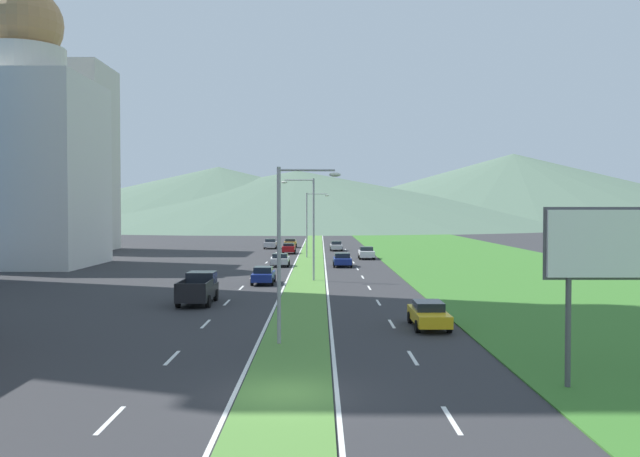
{
  "coord_description": "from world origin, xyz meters",
  "views": [
    {
      "loc": [
        1.17,
        -23.24,
        6.33
      ],
      "look_at": [
        1.27,
        29.22,
        4.81
      ],
      "focal_mm": 38.75,
      "sensor_mm": 36.0,
      "label": 1
    }
  ],
  "objects_px": {
    "street_lamp_mid": "(309,222)",
    "car_9": "(365,253)",
    "car_0": "(279,260)",
    "street_lamp_near": "(285,241)",
    "car_6": "(288,248)",
    "pickup_truck_0": "(197,289)",
    "street_lamp_far": "(308,220)",
    "car_5": "(335,246)",
    "car_8": "(262,275)",
    "car_7": "(427,314)",
    "car_1": "(341,260)",
    "billboard_roadside": "(621,252)",
    "car_2": "(289,243)",
    "car_3": "(269,244)"
  },
  "relations": [
    {
      "from": "car_6",
      "to": "pickup_truck_0",
      "type": "relative_size",
      "value": 0.75
    },
    {
      "from": "billboard_roadside",
      "to": "car_0",
      "type": "xyz_separation_m",
      "value": [
        -14.93,
        51.24,
        -4.09
      ]
    },
    {
      "from": "car_0",
      "to": "car_3",
      "type": "height_order",
      "value": "car_3"
    },
    {
      "from": "street_lamp_near",
      "to": "car_5",
      "type": "relative_size",
      "value": 1.79
    },
    {
      "from": "car_0",
      "to": "car_6",
      "type": "height_order",
      "value": "car_6"
    },
    {
      "from": "car_5",
      "to": "pickup_truck_0",
      "type": "height_order",
      "value": "pickup_truck_0"
    },
    {
      "from": "street_lamp_near",
      "to": "car_8",
      "type": "bearing_deg",
      "value": 97.08
    },
    {
      "from": "car_1",
      "to": "car_7",
      "type": "height_order",
      "value": "car_1"
    },
    {
      "from": "billboard_roadside",
      "to": "car_5",
      "type": "xyz_separation_m",
      "value": [
        -8.12,
        79.52,
        -4.09
      ]
    },
    {
      "from": "car_0",
      "to": "car_6",
      "type": "distance_m",
      "value": 21.33
    },
    {
      "from": "car_7",
      "to": "pickup_truck_0",
      "type": "bearing_deg",
      "value": -123.91
    },
    {
      "from": "car_5",
      "to": "pickup_truck_0",
      "type": "xyz_separation_m",
      "value": [
        -10.56,
        -57.75,
        0.26
      ]
    },
    {
      "from": "car_2",
      "to": "car_9",
      "type": "distance_m",
      "value": 27.55
    },
    {
      "from": "car_9",
      "to": "car_0",
      "type": "bearing_deg",
      "value": -42.72
    },
    {
      "from": "billboard_roadside",
      "to": "street_lamp_far",
      "type": "bearing_deg",
      "value": 100.51
    },
    {
      "from": "street_lamp_mid",
      "to": "car_7",
      "type": "height_order",
      "value": "street_lamp_mid"
    },
    {
      "from": "car_3",
      "to": "car_5",
      "type": "relative_size",
      "value": 0.92
    },
    {
      "from": "street_lamp_mid",
      "to": "car_3",
      "type": "xyz_separation_m",
      "value": [
        -6.91,
        48.51,
        -4.38
      ]
    },
    {
      "from": "street_lamp_near",
      "to": "street_lamp_far",
      "type": "relative_size",
      "value": 0.99
    },
    {
      "from": "car_0",
      "to": "street_lamp_near",
      "type": "bearing_deg",
      "value": -176.29
    },
    {
      "from": "car_0",
      "to": "car_5",
      "type": "distance_m",
      "value": 29.09
    },
    {
      "from": "car_8",
      "to": "pickup_truck_0",
      "type": "bearing_deg",
      "value": 164.22
    },
    {
      "from": "car_5",
      "to": "street_lamp_near",
      "type": "bearing_deg",
      "value": -3.2
    },
    {
      "from": "car_5",
      "to": "car_6",
      "type": "bearing_deg",
      "value": -44.49
    },
    {
      "from": "billboard_roadside",
      "to": "car_0",
      "type": "height_order",
      "value": "billboard_roadside"
    },
    {
      "from": "car_7",
      "to": "car_2",
      "type": "bearing_deg",
      "value": -171.99
    },
    {
      "from": "car_2",
      "to": "car_6",
      "type": "distance_m",
      "value": 15.12
    },
    {
      "from": "car_8",
      "to": "pickup_truck_0",
      "type": "relative_size",
      "value": 0.81
    },
    {
      "from": "car_0",
      "to": "car_5",
      "type": "xyz_separation_m",
      "value": [
        6.81,
        28.28,
        0.0
      ]
    },
    {
      "from": "car_1",
      "to": "car_8",
      "type": "distance_m",
      "value": 18.76
    },
    {
      "from": "street_lamp_mid",
      "to": "car_6",
      "type": "distance_m",
      "value": 36.96
    },
    {
      "from": "street_lamp_near",
      "to": "car_8",
      "type": "xyz_separation_m",
      "value": [
        -3.2,
        25.77,
        -4.06
      ]
    },
    {
      "from": "street_lamp_mid",
      "to": "car_9",
      "type": "xyz_separation_m",
      "value": [
        6.7,
        26.23,
        -4.39
      ]
    },
    {
      "from": "billboard_roadside",
      "to": "car_0",
      "type": "distance_m",
      "value": 53.53
    },
    {
      "from": "car_5",
      "to": "car_7",
      "type": "relative_size",
      "value": 0.97
    },
    {
      "from": "street_lamp_near",
      "to": "street_lamp_mid",
      "type": "xyz_separation_m",
      "value": [
        0.67,
        28.16,
        0.36
      ]
    },
    {
      "from": "billboard_roadside",
      "to": "car_9",
      "type": "bearing_deg",
      "value": 94.36
    },
    {
      "from": "car_2",
      "to": "car_7",
      "type": "height_order",
      "value": "car_2"
    },
    {
      "from": "street_lamp_mid",
      "to": "car_7",
      "type": "xyz_separation_m",
      "value": [
        6.66,
        -23.61,
        -4.45
      ]
    },
    {
      "from": "street_lamp_mid",
      "to": "car_5",
      "type": "height_order",
      "value": "street_lamp_mid"
    },
    {
      "from": "car_5",
      "to": "pickup_truck_0",
      "type": "distance_m",
      "value": 58.71
    },
    {
      "from": "car_3",
      "to": "car_8",
      "type": "distance_m",
      "value": 51.0
    },
    {
      "from": "car_3",
      "to": "street_lamp_mid",
      "type": "bearing_deg",
      "value": -171.89
    },
    {
      "from": "car_0",
      "to": "car_8",
      "type": "distance_m",
      "value": 17.6
    },
    {
      "from": "car_2",
      "to": "car_5",
      "type": "height_order",
      "value": "car_2"
    },
    {
      "from": "car_9",
      "to": "street_lamp_near",
      "type": "bearing_deg",
      "value": -7.72
    },
    {
      "from": "car_3",
      "to": "car_6",
      "type": "xyz_separation_m",
      "value": [
        3.42,
        -11.98,
        -0.02
      ]
    },
    {
      "from": "street_lamp_mid",
      "to": "car_9",
      "type": "relative_size",
      "value": 2.17
    },
    {
      "from": "car_5",
      "to": "car_7",
      "type": "height_order",
      "value": "car_5"
    },
    {
      "from": "car_6",
      "to": "car_7",
      "type": "relative_size",
      "value": 0.85
    }
  ]
}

